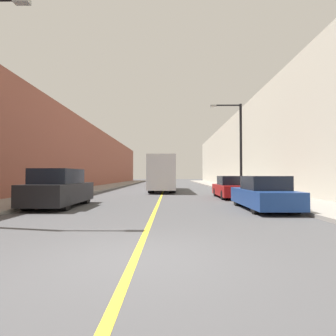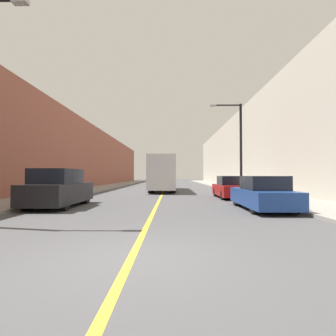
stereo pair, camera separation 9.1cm
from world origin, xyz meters
The scene contains 11 objects.
ground_plane centered at (0.00, 0.00, 0.00)m, with size 200.00×200.00×0.00m, color #474749.
sidewalk_left centered at (-7.70, 30.00, 0.08)m, with size 3.45×72.00×0.15m, color gray.
sidewalk_right centered at (7.70, 30.00, 0.08)m, with size 3.45×72.00×0.15m, color gray.
building_row_left centered at (-11.42, 30.00, 4.08)m, with size 4.00×72.00×8.16m, color brown.
building_row_right centered at (11.42, 30.00, 4.93)m, with size 4.00×72.00×9.87m, color #B7B2A3.
road_center_line centered at (0.00, 30.00, 0.00)m, with size 0.16×72.00×0.01m, color gold.
bus centered at (-0.07, 21.45, 1.78)m, with size 2.40×10.71×3.31m.
parked_suv_left centered at (-4.84, 7.98, 0.87)m, with size 2.00×4.67×1.88m.
car_right_near centered at (4.93, 7.08, 0.69)m, with size 1.87×4.62×1.53m.
car_right_mid centered at (4.83, 13.12, 0.68)m, with size 1.79×4.51×1.52m.
street_lamp_right centered at (6.05, 15.76, 4.21)m, with size 2.54×0.24×7.09m.
Camera 1 is at (0.67, -4.95, 1.57)m, focal length 28.00 mm.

